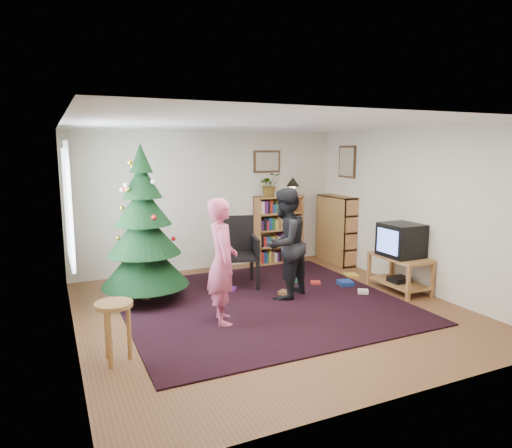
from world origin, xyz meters
name	(u,v)px	position (x,y,z in m)	size (l,w,h in m)	color
floor	(270,310)	(0.00, 0.00, 0.00)	(5.00, 5.00, 0.00)	brown
ceiling	(271,125)	(0.00, 0.00, 2.50)	(5.00, 5.00, 0.00)	white
wall_back	(210,201)	(0.00, 2.50, 1.25)	(5.00, 0.02, 2.50)	silver
wall_front	(403,262)	(0.00, -2.50, 1.25)	(5.00, 0.02, 2.50)	silver
wall_left	(69,235)	(-2.50, 0.00, 1.25)	(0.02, 5.00, 2.50)	silver
wall_right	(414,210)	(2.50, 0.00, 1.25)	(0.02, 5.00, 2.50)	silver
rug	(261,302)	(0.00, 0.30, 0.01)	(3.80, 3.60, 0.02)	black
window_pane	(68,206)	(-2.47, 0.60, 1.50)	(0.04, 1.20, 1.40)	silver
curtain	(69,200)	(-2.43, 1.30, 1.50)	(0.06, 0.35, 1.60)	white
picture_back	(267,162)	(1.15, 2.48, 1.95)	(0.55, 0.03, 0.42)	#4C3319
picture_right	(347,162)	(2.48, 1.75, 1.95)	(0.03, 0.50, 0.60)	#4C3319
christmas_tree	(144,237)	(-1.48, 1.10, 0.94)	(1.25, 1.25, 2.27)	#3F2816
bookshelf_back	(279,228)	(1.34, 2.34, 0.66)	(0.95, 0.30, 1.30)	#A76B3B
bookshelf_right	(336,229)	(2.34, 1.85, 0.66)	(0.30, 0.95, 1.30)	#A76B3B
tv_stand	(400,270)	(2.22, -0.06, 0.33)	(0.53, 0.95, 0.55)	#A76B3B
crt_tv	(401,240)	(2.22, -0.06, 0.81)	(0.54, 0.58, 0.51)	black
armchair	(235,248)	(-0.01, 1.28, 0.61)	(0.74, 0.75, 1.12)	black
stool	(114,316)	(-2.15, -0.72, 0.50)	(0.39, 0.39, 0.64)	#A76B3B
person_standing	(222,261)	(-0.76, -0.17, 0.80)	(0.58, 0.38, 1.60)	#CB5175
person_by_chair	(285,244)	(0.42, 0.37, 0.82)	(0.80, 0.62, 1.64)	black
potted_plant	(270,185)	(1.14, 2.34, 1.52)	(0.40, 0.35, 0.44)	gray
table_lamp	(293,183)	(1.64, 2.34, 1.53)	(0.26, 0.26, 0.35)	#A57F33
floor_clutter	(313,285)	(1.09, 0.64, 0.04)	(2.41, 1.18, 0.08)	#A51E19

